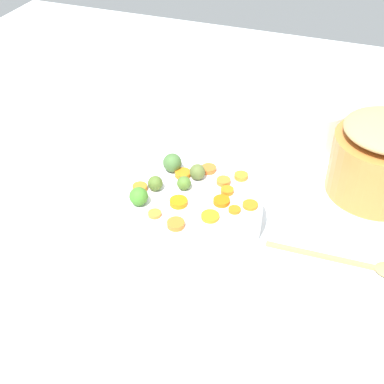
# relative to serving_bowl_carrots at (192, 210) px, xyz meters

# --- Properties ---
(tabletop) EXTENTS (2.40, 2.40, 0.02)m
(tabletop) POSITION_rel_serving_bowl_carrots_xyz_m (0.04, 0.00, -0.05)
(tabletop) COLOR white
(tabletop) RESTS_ON ground
(serving_bowl_carrots) EXTENTS (0.29, 0.29, 0.08)m
(serving_bowl_carrots) POSITION_rel_serving_bowl_carrots_xyz_m (0.00, 0.00, 0.00)
(serving_bowl_carrots) COLOR white
(serving_bowl_carrots) RESTS_ON tabletop
(metal_pot) EXTENTS (0.23, 0.23, 0.15)m
(metal_pot) POSITION_rel_serving_bowl_carrots_xyz_m (-0.27, 0.36, 0.03)
(metal_pot) COLOR #CA7A37
(metal_pot) RESTS_ON tabletop
(carrot_slice_0) EXTENTS (0.03, 0.03, 0.01)m
(carrot_slice_0) POSITION_rel_serving_bowl_carrots_xyz_m (-0.04, 0.07, 0.05)
(carrot_slice_0) COLOR orange
(carrot_slice_0) RESTS_ON serving_bowl_carrots
(carrot_slice_1) EXTENTS (0.03, 0.03, 0.01)m
(carrot_slice_1) POSITION_rel_serving_bowl_carrots_xyz_m (-0.01, 0.12, 0.04)
(carrot_slice_1) COLOR orange
(carrot_slice_1) RESTS_ON serving_bowl_carrots
(carrot_slice_2) EXTENTS (0.05, 0.05, 0.01)m
(carrot_slice_2) POSITION_rel_serving_bowl_carrots_xyz_m (0.04, -0.02, 0.05)
(carrot_slice_2) COLOR orange
(carrot_slice_2) RESTS_ON serving_bowl_carrots
(carrot_slice_3) EXTENTS (0.03, 0.03, 0.01)m
(carrot_slice_3) POSITION_rel_serving_bowl_carrots_xyz_m (0.09, -0.05, 0.04)
(carrot_slice_3) COLOR orange
(carrot_slice_3) RESTS_ON serving_bowl_carrots
(carrot_slice_4) EXTENTS (0.05, 0.05, 0.01)m
(carrot_slice_4) POSITION_rel_serving_bowl_carrots_xyz_m (0.05, 0.06, 0.04)
(carrot_slice_4) COLOR orange
(carrot_slice_4) RESTS_ON serving_bowl_carrots
(carrot_slice_5) EXTENTS (0.05, 0.05, 0.01)m
(carrot_slice_5) POSITION_rel_serving_bowl_carrots_xyz_m (-0.10, -0.00, 0.05)
(carrot_slice_5) COLOR orange
(carrot_slice_5) RESTS_ON serving_bowl_carrots
(carrot_slice_6) EXTENTS (0.04, 0.04, 0.01)m
(carrot_slice_6) POSITION_rel_serving_bowl_carrots_xyz_m (0.00, 0.07, 0.05)
(carrot_slice_6) COLOR orange
(carrot_slice_6) RESTS_ON serving_bowl_carrots
(carrot_slice_7) EXTENTS (0.03, 0.03, 0.01)m
(carrot_slice_7) POSITION_rel_serving_bowl_carrots_xyz_m (0.02, 0.10, 0.04)
(carrot_slice_7) COLOR orange
(carrot_slice_7) RESTS_ON serving_bowl_carrots
(carrot_slice_8) EXTENTS (0.04, 0.04, 0.01)m
(carrot_slice_8) POSITION_rel_serving_bowl_carrots_xyz_m (-0.06, 0.05, 0.05)
(carrot_slice_8) COLOR orange
(carrot_slice_8) RESTS_ON serving_bowl_carrots
(carrot_slice_9) EXTENTS (0.05, 0.05, 0.01)m
(carrot_slice_9) POSITION_rel_serving_bowl_carrots_xyz_m (-0.06, -0.04, 0.05)
(carrot_slice_9) COLOR orange
(carrot_slice_9) RESTS_ON serving_bowl_carrots
(carrot_slice_10) EXTENTS (0.03, 0.03, 0.01)m
(carrot_slice_10) POSITION_rel_serving_bowl_carrots_xyz_m (-0.10, 0.08, 0.05)
(carrot_slice_10) COLOR orange
(carrot_slice_10) RESTS_ON serving_bowl_carrots
(carrot_slice_11) EXTENTS (0.03, 0.03, 0.01)m
(carrot_slice_11) POSITION_rel_serving_bowl_carrots_xyz_m (0.02, -0.11, 0.05)
(carrot_slice_11) COLOR orange
(carrot_slice_11) RESTS_ON serving_bowl_carrots
(carrot_slice_12) EXTENTS (0.04, 0.04, 0.01)m
(carrot_slice_12) POSITION_rel_serving_bowl_carrots_xyz_m (0.10, 0.00, 0.05)
(carrot_slice_12) COLOR orange
(carrot_slice_12) RESTS_ON serving_bowl_carrots
(brussels_sprout_0) EXTENTS (0.03, 0.03, 0.03)m
(brussels_sprout_0) POSITION_rel_serving_bowl_carrots_xyz_m (-0.02, -0.02, 0.06)
(brussels_sprout_0) COLOR #4F782C
(brussels_sprout_0) RESTS_ON serving_bowl_carrots
(brussels_sprout_1) EXTENTS (0.04, 0.04, 0.04)m
(brussels_sprout_1) POSITION_rel_serving_bowl_carrots_xyz_m (0.06, -0.09, 0.06)
(brussels_sprout_1) COLOR #438529
(brussels_sprout_1) RESTS_ON serving_bowl_carrots
(brussels_sprout_2) EXTENTS (0.03, 0.03, 0.03)m
(brussels_sprout_2) POSITION_rel_serving_bowl_carrots_xyz_m (0.01, -0.08, 0.06)
(brussels_sprout_2) COLOR #516D29
(brussels_sprout_2) RESTS_ON serving_bowl_carrots
(brussels_sprout_3) EXTENTS (0.04, 0.04, 0.04)m
(brussels_sprout_3) POSITION_rel_serving_bowl_carrots_xyz_m (-0.06, -0.01, 0.06)
(brussels_sprout_3) COLOR #5A6B32
(brussels_sprout_3) RESTS_ON serving_bowl_carrots
(brussels_sprout_4) EXTENTS (0.04, 0.04, 0.04)m
(brussels_sprout_4) POSITION_rel_serving_bowl_carrots_xyz_m (-0.07, -0.07, 0.06)
(brussels_sprout_4) COLOR #467037
(brussels_sprout_4) RESTS_ON serving_bowl_carrots
(wooden_spoon) EXTENTS (0.05, 0.29, 0.01)m
(wooden_spoon) POSITION_rel_serving_bowl_carrots_xyz_m (-0.00, 0.38, -0.04)
(wooden_spoon) COLOR tan
(wooden_spoon) RESTS_ON tabletop
(casserole_dish) EXTENTS (0.18, 0.18, 0.11)m
(casserole_dish) POSITION_rel_serving_bowl_carrots_xyz_m (-0.43, 0.18, 0.02)
(casserole_dish) COLOR white
(casserole_dish) RESTS_ON tabletop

